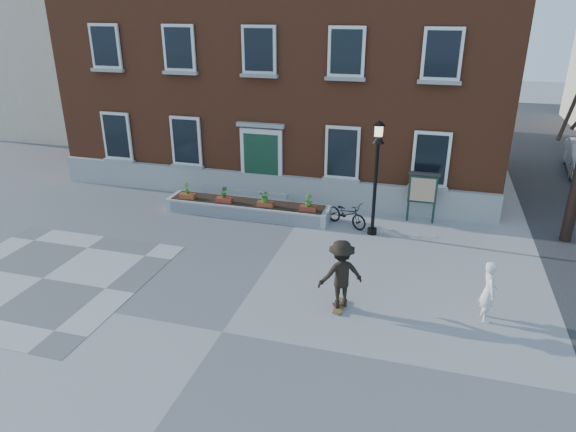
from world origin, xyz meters
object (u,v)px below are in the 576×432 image
(lamp_post, at_px, (377,163))
(notice_board, at_px, (423,189))
(skateboarder, at_px, (341,274))
(bystander, at_px, (489,291))
(bicycle, at_px, (346,214))

(lamp_post, distance_m, notice_board, 2.52)
(notice_board, xyz_separation_m, skateboarder, (-1.73, -6.45, -0.28))
(bystander, bearing_deg, bicycle, 31.47)
(bicycle, bearing_deg, lamp_post, -86.92)
(bicycle, xyz_separation_m, notice_board, (2.51, 1.07, 0.81))
(bicycle, relative_size, bystander, 1.08)
(bicycle, height_order, skateboarder, skateboarder)
(bystander, relative_size, skateboarder, 0.83)
(bystander, bearing_deg, notice_board, 6.96)
(bystander, xyz_separation_m, skateboarder, (-3.59, -0.50, 0.19))
(bicycle, bearing_deg, bystander, -109.56)
(lamp_post, xyz_separation_m, notice_board, (1.53, 1.54, -1.28))
(bystander, height_order, skateboarder, skateboarder)
(notice_board, bearing_deg, lamp_post, -134.73)
(bicycle, relative_size, notice_board, 0.92)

